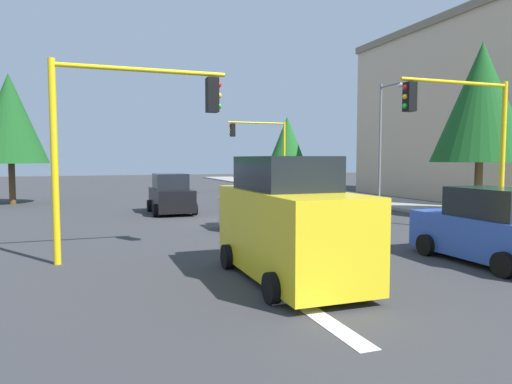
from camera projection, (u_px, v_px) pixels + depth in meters
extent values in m
plane|color=#353538|center=(253.00, 221.00, 20.11)|extent=(120.00, 120.00, 0.00)
cube|color=gray|center=(387.00, 202.00, 28.36)|extent=(80.00, 4.00, 0.15)
cube|color=silver|center=(332.00, 325.00, 7.56)|extent=(2.20, 0.36, 0.01)
cone|color=silver|center=(298.00, 302.00, 8.77)|extent=(0.01, 1.10, 1.10)
cube|color=beige|center=(479.00, 117.00, 31.54)|extent=(16.40, 9.00, 11.15)
cube|color=#83715B|center=(482.00, 30.00, 31.12)|extent=(16.70, 9.30, 0.50)
cylinder|color=yellow|center=(54.00, 163.00, 11.75)|extent=(0.18, 0.18, 5.24)
cylinder|color=yellow|center=(143.00, 70.00, 12.33)|extent=(0.12, 4.50, 0.12)
cube|color=black|center=(212.00, 95.00, 13.02)|extent=(0.36, 0.32, 0.96)
sphere|color=red|center=(218.00, 85.00, 13.06)|extent=(0.18, 0.18, 0.18)
sphere|color=yellow|center=(218.00, 95.00, 13.08)|extent=(0.18, 0.18, 0.18)
sphere|color=green|center=(219.00, 106.00, 13.10)|extent=(0.18, 0.18, 0.18)
cylinder|color=yellow|center=(502.00, 158.00, 16.83)|extent=(0.18, 0.18, 5.49)
cylinder|color=yellow|center=(456.00, 82.00, 15.88)|extent=(0.12, 4.50, 0.12)
cube|color=black|center=(410.00, 97.00, 15.28)|extent=(0.36, 0.32, 0.96)
sphere|color=red|center=(405.00, 87.00, 15.20)|extent=(0.18, 0.18, 0.18)
sphere|color=yellow|center=(405.00, 97.00, 15.22)|extent=(0.18, 0.18, 0.18)
sphere|color=green|center=(405.00, 106.00, 15.24)|extent=(0.18, 0.18, 0.18)
cylinder|color=yellow|center=(284.00, 158.00, 35.58)|extent=(0.18, 0.18, 5.55)
cylinder|color=yellow|center=(257.00, 123.00, 34.63)|extent=(0.12, 4.50, 0.12)
cube|color=black|center=(233.00, 130.00, 34.03)|extent=(0.36, 0.32, 0.96)
sphere|color=red|center=(230.00, 126.00, 33.95)|extent=(0.18, 0.18, 0.18)
sphere|color=yellow|center=(230.00, 130.00, 33.97)|extent=(0.18, 0.18, 0.18)
sphere|color=green|center=(230.00, 134.00, 33.99)|extent=(0.18, 0.18, 0.18)
cylinder|color=slate|center=(380.00, 145.00, 26.73)|extent=(0.14, 0.14, 7.00)
cylinder|color=slate|center=(391.00, 85.00, 25.65)|extent=(1.80, 0.10, 0.10)
ellipsoid|color=silver|center=(401.00, 85.00, 24.82)|extent=(0.56, 0.28, 0.20)
cylinder|color=brown|center=(12.00, 182.00, 27.54)|extent=(0.36, 0.36, 2.65)
cone|color=#19511E|center=(10.00, 118.00, 27.26)|extent=(4.24, 4.24, 5.29)
cylinder|color=brown|center=(478.00, 187.00, 21.70)|extent=(0.36, 0.36, 2.76)
cone|color=#19511E|center=(481.00, 102.00, 21.41)|extent=(4.42, 4.42, 5.53)
cylinder|color=brown|center=(287.00, 177.00, 40.14)|extent=(0.36, 0.36, 2.18)
cone|color=#1E6023|center=(287.00, 142.00, 39.91)|extent=(3.49, 3.49, 4.36)
cube|color=yellow|center=(289.00, 232.00, 10.35)|extent=(4.80, 1.90, 1.85)
cube|color=black|center=(285.00, 173.00, 10.48)|extent=(2.50, 1.67, 0.76)
cylinder|color=black|center=(364.00, 279.00, 9.36)|extent=(0.60, 0.20, 0.60)
cylinder|color=black|center=(272.00, 288.00, 8.67)|extent=(0.60, 0.20, 0.60)
cylinder|color=black|center=(301.00, 251.00, 12.15)|extent=(0.60, 0.20, 0.60)
cylinder|color=black|center=(227.00, 257.00, 11.46)|extent=(0.60, 0.20, 0.60)
cube|color=white|center=(270.00, 210.00, 18.17)|extent=(1.64, 3.74, 1.05)
cube|color=black|center=(265.00, 188.00, 18.05)|extent=(1.44, 1.95, 0.76)
cylinder|color=black|center=(288.00, 216.00, 19.42)|extent=(0.20, 0.60, 0.60)
cylinder|color=black|center=(306.00, 222.00, 17.77)|extent=(0.20, 0.60, 0.60)
cylinder|color=black|center=(235.00, 219.00, 18.63)|extent=(0.20, 0.60, 0.60)
cylinder|color=black|center=(249.00, 225.00, 16.98)|extent=(0.20, 0.60, 0.60)
cube|color=blue|center=(487.00, 237.00, 12.04)|extent=(4.18, 1.62, 1.05)
cube|color=black|center=(495.00, 203.00, 11.78)|extent=(2.17, 1.43, 0.76)
cylinder|color=black|center=(426.00, 245.00, 12.99)|extent=(0.60, 0.20, 0.60)
cylinder|color=black|center=(474.00, 241.00, 13.58)|extent=(0.60, 0.20, 0.60)
cylinder|color=black|center=(503.00, 265.00, 10.56)|extent=(0.60, 0.20, 0.60)
cube|color=red|center=(293.00, 197.00, 24.41)|extent=(3.77, 1.61, 1.05)
cube|color=black|center=(295.00, 180.00, 24.17)|extent=(1.96, 1.42, 0.76)
cylinder|color=black|center=(270.00, 203.00, 25.24)|extent=(0.60, 0.20, 0.60)
cylinder|color=black|center=(299.00, 202.00, 25.83)|extent=(0.60, 0.20, 0.60)
cylinder|color=black|center=(287.00, 207.00, 23.05)|extent=(0.60, 0.20, 0.60)
cylinder|color=black|center=(318.00, 206.00, 23.64)|extent=(0.60, 0.20, 0.60)
cube|color=black|center=(171.00, 199.00, 23.05)|extent=(3.69, 1.76, 1.05)
cube|color=black|center=(170.00, 181.00, 23.16)|extent=(1.92, 1.55, 0.76)
cylinder|color=black|center=(195.00, 209.00, 22.33)|extent=(0.60, 0.20, 0.60)
cylinder|color=black|center=(155.00, 210.00, 21.69)|extent=(0.60, 0.20, 0.60)
cylinder|color=black|center=(185.00, 204.00, 24.47)|extent=(0.60, 0.20, 0.60)
cylinder|color=black|center=(149.00, 206.00, 23.83)|extent=(0.60, 0.20, 0.60)
cube|color=#B2B5BA|center=(259.00, 191.00, 29.09)|extent=(3.78, 1.67, 1.05)
cube|color=black|center=(260.00, 177.00, 28.85)|extent=(1.96, 1.47, 0.76)
cylinder|color=black|center=(240.00, 196.00, 29.91)|extent=(0.60, 0.20, 0.60)
cylinder|color=black|center=(266.00, 195.00, 30.52)|extent=(0.60, 0.20, 0.60)
cylinder|color=black|center=(252.00, 199.00, 27.72)|extent=(0.60, 0.20, 0.60)
cylinder|color=black|center=(279.00, 198.00, 28.32)|extent=(0.60, 0.20, 0.60)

